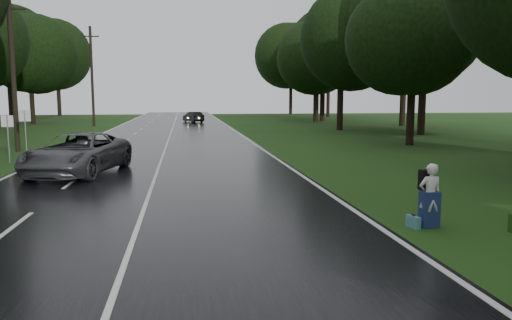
% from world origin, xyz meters
% --- Properties ---
extents(ground, '(160.00, 160.00, 0.00)m').
position_xyz_m(ground, '(0.00, 0.00, 0.00)').
color(ground, '#1E3F12').
rests_on(ground, ground).
extents(road, '(12.00, 140.00, 0.04)m').
position_xyz_m(road, '(0.00, 20.00, 0.02)').
color(road, black).
rests_on(road, ground).
extents(lane_center, '(0.12, 140.00, 0.01)m').
position_xyz_m(lane_center, '(0.00, 20.00, 0.04)').
color(lane_center, silver).
rests_on(lane_center, road).
extents(grey_car, '(4.06, 6.47, 1.67)m').
position_xyz_m(grey_car, '(-3.18, 10.20, 0.87)').
color(grey_car, '#46474A').
rests_on(grey_car, road).
extents(far_car, '(2.66, 4.16, 1.29)m').
position_xyz_m(far_car, '(2.28, 50.11, 0.69)').
color(far_car, black).
rests_on(far_car, road).
extents(hitchhiker, '(0.59, 0.54, 1.58)m').
position_xyz_m(hitchhiker, '(7.08, 0.47, 0.73)').
color(hitchhiker, silver).
rests_on(hitchhiker, ground).
extents(suitcase, '(0.23, 0.44, 0.30)m').
position_xyz_m(suitcase, '(6.66, 0.42, 0.15)').
color(suitcase, teal).
rests_on(suitcase, ground).
extents(utility_pole_mid, '(1.80, 0.28, 9.03)m').
position_xyz_m(utility_pole_mid, '(-8.50, 19.53, 0.00)').
color(utility_pole_mid, black).
rests_on(utility_pole_mid, ground).
extents(utility_pole_far, '(1.80, 0.28, 10.58)m').
position_xyz_m(utility_pole_far, '(-8.50, 44.12, 0.00)').
color(utility_pole_far, black).
rests_on(utility_pole_far, ground).
extents(road_sign_a, '(0.55, 0.10, 2.30)m').
position_xyz_m(road_sign_a, '(-7.20, 14.25, 0.00)').
color(road_sign_a, white).
rests_on(road_sign_a, ground).
extents(road_sign_b, '(0.59, 0.10, 2.48)m').
position_xyz_m(road_sign_b, '(-7.20, 16.87, 0.00)').
color(road_sign_b, white).
rests_on(road_sign_b, ground).
extents(tree_left_f, '(8.85, 8.85, 13.83)m').
position_xyz_m(tree_left_f, '(-16.25, 49.37, 0.00)').
color(tree_left_f, black).
rests_on(tree_left_f, ground).
extents(tree_right_d, '(7.86, 7.86, 12.28)m').
position_xyz_m(tree_right_d, '(15.92, 19.74, 0.00)').
color(tree_right_d, black).
rests_on(tree_right_d, ground).
extents(tree_right_e, '(9.32, 9.32, 14.56)m').
position_xyz_m(tree_right_e, '(15.88, 34.29, 0.00)').
color(tree_right_e, black).
rests_on(tree_right_e, ground).
extents(tree_right_f, '(8.76, 8.76, 13.69)m').
position_xyz_m(tree_right_f, '(17.90, 50.18, 0.00)').
color(tree_right_f, black).
rests_on(tree_right_f, ground).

